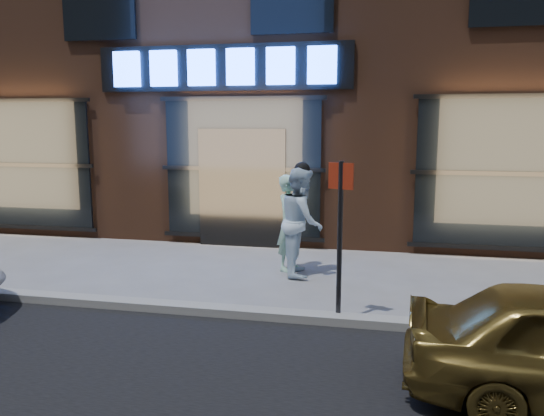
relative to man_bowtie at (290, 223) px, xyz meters
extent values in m
plane|color=slate|center=(-1.25, -2.38, -0.83)|extent=(90.00, 90.00, 0.00)
cube|color=gray|center=(-1.25, -2.38, -0.77)|extent=(60.00, 0.25, 0.12)
cube|color=#54301E|center=(-1.25, 5.62, 4.17)|extent=(30.00, 8.00, 10.00)
cube|color=black|center=(-1.65, 1.57, 2.77)|extent=(5.20, 0.06, 0.90)
cube|color=black|center=(-1.25, 1.54, 0.37)|extent=(1.80, 0.10, 2.40)
cube|color=#FFBF72|center=(-6.25, 1.60, 0.77)|extent=(3.00, 0.04, 2.60)
cube|color=black|center=(-6.25, 1.56, 0.77)|extent=(3.20, 0.06, 2.80)
cube|color=#FFBF72|center=(-1.25, 1.60, 0.77)|extent=(3.00, 0.04, 2.60)
cube|color=black|center=(-1.25, 1.56, 0.77)|extent=(3.20, 0.06, 2.80)
cube|color=#FFBF72|center=(3.75, 1.60, 0.77)|extent=(3.00, 0.04, 2.60)
cube|color=black|center=(3.75, 1.56, 0.77)|extent=(3.20, 0.06, 2.80)
cube|color=#2659FF|center=(-3.65, 1.50, 2.77)|extent=(0.55, 0.12, 0.70)
cube|color=#2659FF|center=(-2.85, 1.50, 2.77)|extent=(0.55, 0.12, 0.70)
cube|color=#2659FF|center=(-2.05, 1.50, 2.77)|extent=(0.55, 0.12, 0.70)
cube|color=#2659FF|center=(-1.25, 1.50, 2.77)|extent=(0.55, 0.12, 0.70)
cube|color=#2659FF|center=(-0.45, 1.50, 2.77)|extent=(0.55, 0.12, 0.70)
cube|color=#2659FF|center=(0.35, 1.50, 2.77)|extent=(0.55, 0.12, 0.70)
imported|color=#A0D2B4|center=(0.00, 0.00, 0.00)|extent=(0.57, 0.70, 1.65)
imported|color=white|center=(0.24, -0.24, 0.08)|extent=(0.82, 0.98, 1.81)
cylinder|color=#262628|center=(1.02, -2.28, 0.20)|extent=(0.07, 0.07, 2.06)
cube|color=#A62913|center=(1.02, -2.28, 1.05)|extent=(0.32, 0.14, 0.33)
camera|label=1|loc=(1.50, -8.81, 1.70)|focal=35.00mm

